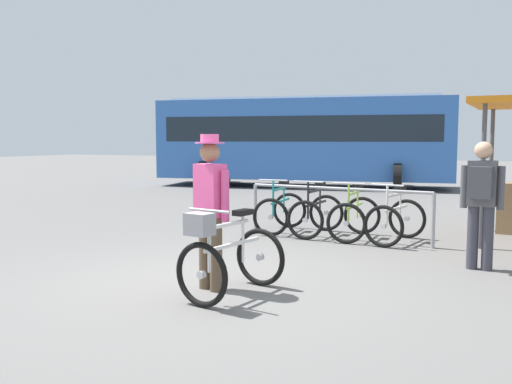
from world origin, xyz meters
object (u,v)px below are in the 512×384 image
bus_distant (303,137)px  racked_bike_white (396,220)px  featured_bicycle (228,256)px  racked_bike_lime (354,217)px  racked_bike_teal (280,212)px  pedestrian_with_backpack (481,197)px  racked_bike_black (316,214)px  person_with_featured_bike (210,205)px

bus_distant → racked_bike_white: bearing=-61.3°
racked_bike_white → featured_bicycle: bearing=-103.7°
racked_bike_lime → racked_bike_teal: bearing=175.3°
racked_bike_teal → featured_bicycle: size_ratio=0.92×
racked_bike_white → pedestrian_with_backpack: pedestrian_with_backpack is taller
racked_bike_lime → featured_bicycle: 4.00m
racked_bike_black → bus_distant: size_ratio=0.11×
racked_bike_black → racked_bike_white: 1.40m
racked_bike_black → featured_bicycle: bearing=-83.8°
pedestrian_with_backpack → racked_bike_teal: bearing=154.8°
racked_bike_lime → pedestrian_with_backpack: size_ratio=0.68×
featured_bicycle → person_with_featured_bike: bearing=148.4°
racked_bike_white → featured_bicycle: same height
bus_distant → racked_bike_lime: bearing=-64.5°
racked_bike_black → racked_bike_lime: 0.70m
racked_bike_white → featured_bicycle: (-0.96, -3.94, 0.08)m
racked_bike_teal → racked_bike_white: bearing=-4.7°
featured_bicycle → person_with_featured_bike: (-0.32, 0.20, 0.50)m
pedestrian_with_backpack → racked_bike_black: bearing=150.4°
racked_bike_teal → racked_bike_white: 2.10m
racked_bike_lime → featured_bicycle: bearing=-93.7°
racked_bike_white → bus_distant: 10.77m
racked_bike_lime → bus_distant: bus_distant is taller
bus_distant → racked_bike_teal: bearing=-71.7°
racked_bike_white → person_with_featured_bike: size_ratio=0.69×
racked_bike_lime → featured_bicycle: size_ratio=0.90×
racked_bike_teal → person_with_featured_bike: 4.04m
racked_bike_lime → bus_distant: bearing=115.5°
racked_bike_white → featured_bicycle: 4.05m
featured_bicycle → bus_distant: (-4.18, 13.30, 1.30)m
racked_bike_black → pedestrian_with_backpack: 3.21m
person_with_featured_bike → bus_distant: size_ratio=0.17×
pedestrian_with_backpack → person_with_featured_bike: bearing=-139.0°
racked_bike_lime → pedestrian_with_backpack: bearing=-36.3°
racked_bike_white → pedestrian_with_backpack: size_ratio=0.72×
racked_bike_black → racked_bike_lime: bearing=-4.7°
featured_bicycle → pedestrian_with_backpack: size_ratio=0.75×
racked_bike_teal → featured_bicycle: (1.13, -4.11, 0.08)m
racked_bike_black → racked_bike_white: same height
racked_bike_lime → person_with_featured_bike: 3.88m
racked_bike_teal → racked_bike_lime: bearing=-4.7°
racked_bike_teal → person_with_featured_bike: bearing=-78.2°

